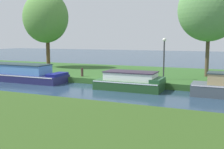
{
  "coord_description": "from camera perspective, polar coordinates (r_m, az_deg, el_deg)",
  "views": [
    {
      "loc": [
        8.95,
        -14.85,
        3.23
      ],
      "look_at": [
        1.96,
        1.2,
        0.9
      ],
      "focal_mm": 42.89,
      "sensor_mm": 36.0,
      "label": 1
    }
  ],
  "objects": [
    {
      "name": "willow_tree_left",
      "position": [
        27.99,
        -14.04,
        11.71
      ],
      "size": [
        4.96,
        3.5,
        7.49
      ],
      "color": "brown",
      "rests_on": "riverbank_far"
    },
    {
      "name": "lamp_post",
      "position": [
        19.1,
        11.03,
        4.43
      ],
      "size": [
        0.24,
        0.24,
        2.9
      ],
      "color": "#333338",
      "rests_on": "riverbank_far"
    },
    {
      "name": "willow_tree_centre",
      "position": [
        21.13,
        19.98,
        12.93
      ],
      "size": [
        4.48,
        3.39,
        7.3
      ],
      "color": "brown",
      "rests_on": "riverbank_far"
    },
    {
      "name": "riverbank_far",
      "position": [
        23.8,
        1.24,
        0.27
      ],
      "size": [
        72.0,
        10.0,
        0.4
      ],
      "primitive_type": "cube",
      "color": "#2D5723",
      "rests_on": "ground_plane"
    },
    {
      "name": "mooring_post_near",
      "position": [
        20.48,
        -6.38,
        0.49
      ],
      "size": [
        0.19,
        0.19,
        0.64
      ],
      "primitive_type": "cylinder",
      "color": "#442F2B",
      "rests_on": "riverbank_far"
    },
    {
      "name": "navy_barge",
      "position": [
        22.82,
        -21.23,
        0.36
      ],
      "size": [
        10.25,
        2.17,
        1.33
      ],
      "color": "#212251",
      "rests_on": "ground_plane"
    },
    {
      "name": "ground_plane",
      "position": [
        17.64,
        -7.44,
        -3.04
      ],
      "size": [
        120.0,
        120.0,
        0.0
      ],
      "primitive_type": "plane",
      "color": "#22384D"
    },
    {
      "name": "forest_narrowboat",
      "position": [
        17.24,
        3.98,
        -1.48
      ],
      "size": [
        4.31,
        2.1,
        1.18
      ],
      "color": "#224923",
      "rests_on": "ground_plane"
    }
  ]
}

